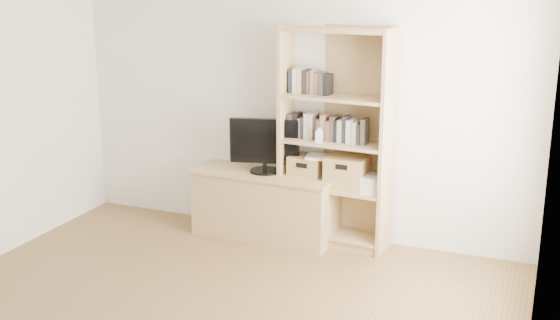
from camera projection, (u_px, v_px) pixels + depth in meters
The scene contains 12 objects.
back_wall at pixel (297, 100), 6.58m from camera, with size 4.50×0.02×2.60m, color white.
right_wall at pixel (540, 215), 3.53m from camera, with size 0.02×5.00×2.60m, color white.
tv_stand at pixel (265, 205), 6.70m from camera, with size 1.34×0.50×0.62m, color tan.
bookshelf at pixel (335, 139), 6.34m from camera, with size 1.01×0.36×2.02m, color tan.
television at pixel (265, 145), 6.54m from camera, with size 0.65×0.05×0.51m, color black.
books_row_mid at pixel (336, 130), 6.34m from camera, with size 0.77×0.15×0.21m, color #3C3431.
books_row_upper at pixel (314, 83), 6.32m from camera, with size 0.37×0.13×0.19m, color #3C3431.
baby_monitor at pixel (319, 137), 6.28m from camera, with size 0.06×0.04×0.11m, color white.
basket_left at pixel (307, 169), 6.53m from camera, with size 0.31×0.26×0.26m, color olive.
basket_right at pixel (347, 172), 6.36m from camera, with size 0.36×0.30×0.30m, color olive.
laptop at pixel (323, 157), 6.42m from camera, with size 0.30×0.21×0.02m, color white.
magazine_stack at pixel (370, 184), 6.29m from camera, with size 0.19×0.28×0.13m, color beige.
Camera 1 is at (2.28, -3.58, 2.50)m, focal length 45.00 mm.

